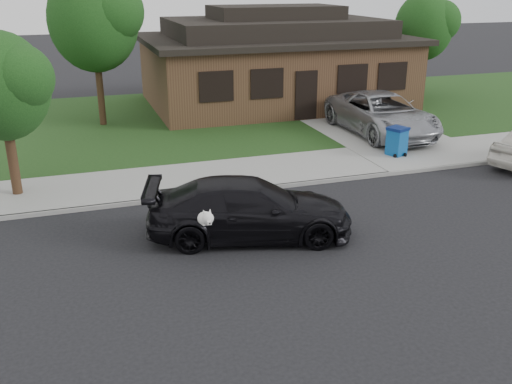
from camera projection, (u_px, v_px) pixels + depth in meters
name	position (u px, v px, depth m)	size (l,w,h in m)	color
ground	(329.00, 234.00, 14.18)	(120.00, 120.00, 0.00)	black
sidewalk	(264.00, 171.00, 18.61)	(60.00, 3.00, 0.12)	gray
curb	(280.00, 186.00, 17.27)	(60.00, 0.12, 0.12)	gray
lawn	(206.00, 118.00, 25.72)	(60.00, 13.00, 0.13)	#193814
driveway	(356.00, 123.00, 24.82)	(4.50, 13.00, 0.14)	gray
sedan	(249.00, 209.00, 13.82)	(5.32, 3.20, 1.44)	black
minivan	(382.00, 114.00, 22.58)	(2.66, 5.77, 1.60)	#A1A3A8
recycling_bin	(397.00, 141.00, 19.93)	(0.80, 0.80, 1.01)	#0D4B90
house	(275.00, 62.00, 27.95)	(12.60, 8.60, 4.65)	#422B1C
tree_0	(98.00, 18.00, 22.79)	(3.78, 3.60, 6.34)	#332114
tree_1	(428.00, 26.00, 29.26)	(3.15, 3.00, 5.25)	#332114
tree_2	(5.00, 85.00, 15.41)	(2.73, 2.60, 4.59)	#332114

